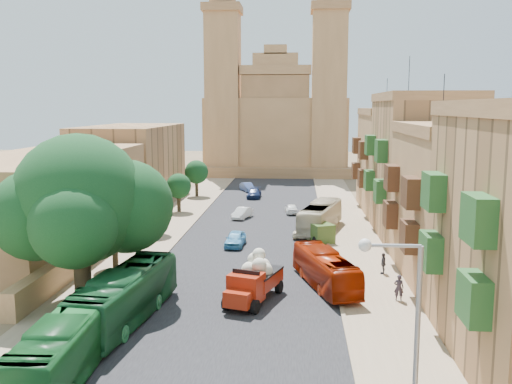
# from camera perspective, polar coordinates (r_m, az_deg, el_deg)

# --- Properties ---
(ground) EXTENTS (260.00, 260.00, 0.00)m
(ground) POSITION_cam_1_polar(r_m,az_deg,el_deg) (33.07, -3.44, -13.65)
(ground) COLOR brown
(road_surface) EXTENTS (14.00, 140.00, 0.01)m
(road_surface) POSITION_cam_1_polar(r_m,az_deg,el_deg) (61.76, 0.28, -3.12)
(road_surface) COLOR black
(road_surface) RESTS_ON ground
(sidewalk_east) EXTENTS (5.00, 140.00, 0.01)m
(sidewalk_east) POSITION_cam_1_polar(r_m,az_deg,el_deg) (61.85, 9.10, -3.21)
(sidewalk_east) COLOR #927A60
(sidewalk_east) RESTS_ON ground
(sidewalk_west) EXTENTS (5.00, 140.00, 0.01)m
(sidewalk_west) POSITION_cam_1_polar(r_m,az_deg,el_deg) (63.12, -8.37, -2.96)
(sidewalk_west) COLOR #927A60
(sidewalk_west) RESTS_ON ground
(kerb_east) EXTENTS (0.25, 140.00, 0.12)m
(kerb_east) POSITION_cam_1_polar(r_m,az_deg,el_deg) (61.67, 6.79, -3.14)
(kerb_east) COLOR #927A60
(kerb_east) RESTS_ON ground
(kerb_west) EXTENTS (0.25, 140.00, 0.12)m
(kerb_west) POSITION_cam_1_polar(r_m,az_deg,el_deg) (62.62, -6.14, -2.95)
(kerb_west) COLOR #927A60
(kerb_west) RESTS_ON ground
(townhouse_b) EXTENTS (9.00, 14.00, 14.90)m
(townhouse_b) POSITION_cam_1_polar(r_m,az_deg,el_deg) (43.52, 19.87, -1.00)
(townhouse_b) COLOR #9C7046
(townhouse_b) RESTS_ON ground
(townhouse_c) EXTENTS (9.00, 14.00, 17.40)m
(townhouse_c) POSITION_cam_1_polar(r_m,az_deg,el_deg) (56.85, 16.19, 2.57)
(townhouse_c) COLOR #A7774B
(townhouse_c) RESTS_ON ground
(townhouse_d) EXTENTS (9.00, 14.00, 15.90)m
(townhouse_d) POSITION_cam_1_polar(r_m,az_deg,el_deg) (70.62, 13.84, 3.15)
(townhouse_d) COLOR #9C7046
(townhouse_d) RESTS_ON ground
(west_wall) EXTENTS (1.00, 40.00, 1.80)m
(west_wall) POSITION_cam_1_polar(r_m,az_deg,el_deg) (54.29, -13.79, -4.03)
(west_wall) COLOR #9C7046
(west_wall) RESTS_ON ground
(west_building_low) EXTENTS (10.00, 28.00, 8.40)m
(west_building_low) POSITION_cam_1_polar(r_m,az_deg,el_deg) (53.83, -20.15, -0.84)
(west_building_low) COLOR olive
(west_building_low) RESTS_ON ground
(west_building_mid) EXTENTS (10.00, 22.00, 10.00)m
(west_building_mid) POSITION_cam_1_polar(r_m,az_deg,el_deg) (77.94, -12.32, 2.83)
(west_building_mid) COLOR #A7774B
(west_building_mid) RESTS_ON ground
(church) EXTENTS (28.00, 22.50, 36.30)m
(church) POSITION_cam_1_polar(r_m,az_deg,el_deg) (109.08, 2.07, 6.97)
(church) COLOR #9C7046
(church) RESTS_ON ground
(ficus_tree) EXTENTS (10.87, 10.00, 10.87)m
(ficus_tree) POSITION_cam_1_polar(r_m,az_deg,el_deg) (37.44, -17.11, -1.15)
(ficus_tree) COLOR #34291A
(ficus_tree) RESTS_ON ground
(street_tree_a) EXTENTS (3.32, 3.32, 5.11)m
(street_tree_a) POSITION_cam_1_polar(r_m,az_deg,el_deg) (45.57, -14.01, -3.19)
(street_tree_a) COLOR #34291A
(street_tree_a) RESTS_ON ground
(street_tree_b) EXTENTS (3.13, 3.13, 4.81)m
(street_tree_b) POSITION_cam_1_polar(r_m,az_deg,el_deg) (56.92, -10.24, -0.96)
(street_tree_b) COLOR #34291A
(street_tree_b) RESTS_ON ground
(street_tree_c) EXTENTS (3.01, 3.01, 4.62)m
(street_tree_c) POSITION_cam_1_polar(r_m,az_deg,el_deg) (68.49, -7.75, 0.58)
(street_tree_c) COLOR #34291A
(street_tree_c) RESTS_ON ground
(street_tree_d) EXTENTS (3.31, 3.31, 5.09)m
(street_tree_d) POSITION_cam_1_polar(r_m,az_deg,el_deg) (80.13, -5.98, 1.99)
(street_tree_d) COLOR #34291A
(street_tree_d) RESTS_ON ground
(streetlamp) EXTENTS (2.11, 0.44, 8.22)m
(streetlamp) POSITION_cam_1_polar(r_m,az_deg,el_deg) (20.05, 14.47, -13.03)
(streetlamp) COLOR gray
(streetlamp) RESTS_ON ground
(red_truck) EXTENTS (3.75, 6.01, 3.32)m
(red_truck) POSITION_cam_1_polar(r_m,az_deg,el_deg) (37.16, -0.22, -8.71)
(red_truck) COLOR #9C200C
(red_truck) RESTS_ON ground
(olive_pickup) EXTENTS (3.39, 4.62, 1.75)m
(olive_pickup) POSITION_cam_1_polar(r_m,az_deg,el_deg) (54.25, 6.08, -3.89)
(olive_pickup) COLOR #3B5720
(olive_pickup) RESTS_ON ground
(bus_green_south) EXTENTS (2.79, 10.44, 2.89)m
(bus_green_south) POSITION_cam_1_polar(r_m,az_deg,el_deg) (28.98, -18.34, -14.29)
(bus_green_south) COLOR #196229
(bus_green_south) RESTS_ON ground
(bus_green_north) EXTENTS (3.83, 11.36, 3.10)m
(bus_green_north) POSITION_cam_1_polar(r_m,az_deg,el_deg) (34.67, -12.96, -10.06)
(bus_green_north) COLOR #19582B
(bus_green_north) RESTS_ON ground
(bus_red_east) EXTENTS (4.62, 9.28, 2.52)m
(bus_red_east) POSITION_cam_1_polar(r_m,az_deg,el_deg) (40.30, 6.95, -7.69)
(bus_red_east) COLOR #931C02
(bus_red_east) RESTS_ON ground
(bus_cream_east) EXTENTS (5.00, 10.67, 2.89)m
(bus_cream_east) POSITION_cam_1_polar(r_m,az_deg,el_deg) (58.12, 6.46, -2.46)
(bus_cream_east) COLOR beige
(bus_cream_east) RESTS_ON ground
(car_blue_a) EXTENTS (1.82, 4.07, 1.36)m
(car_blue_a) POSITION_cam_1_polar(r_m,az_deg,el_deg) (51.57, -2.08, -4.70)
(car_blue_a) COLOR #459BCE
(car_blue_a) RESTS_ON ground
(car_white_a) EXTENTS (2.29, 3.90, 1.21)m
(car_white_a) POSITION_cam_1_polar(r_m,az_deg,el_deg) (64.20, -1.39, -2.12)
(car_white_a) COLOR white
(car_white_a) RESTS_ON ground
(car_cream) EXTENTS (2.71, 4.24, 1.09)m
(car_cream) POSITION_cam_1_polar(r_m,az_deg,el_deg) (55.35, 5.00, -3.95)
(car_cream) COLOR #FAEBCB
(car_cream) RESTS_ON ground
(car_dkblue) EXTENTS (1.85, 4.49, 1.30)m
(car_dkblue) POSITION_cam_1_polar(r_m,az_deg,el_deg) (78.59, -0.19, -0.12)
(car_dkblue) COLOR #0E1B40
(car_dkblue) RESTS_ON ground
(car_white_b) EXTENTS (1.72, 3.54, 1.16)m
(car_white_b) POSITION_cam_1_polar(r_m,az_deg,el_deg) (67.26, 3.55, -1.67)
(car_white_b) COLOR white
(car_white_b) RESTS_ON ground
(car_blue_b) EXTENTS (2.77, 4.05, 1.27)m
(car_blue_b) POSITION_cam_1_polar(r_m,az_deg,el_deg) (84.69, -0.86, 0.49)
(car_blue_b) COLOR #4760A4
(car_blue_b) RESTS_ON ground
(pedestrian_a) EXTENTS (0.70, 0.54, 1.72)m
(pedestrian_a) POSITION_cam_1_polar(r_m,az_deg,el_deg) (38.57, 14.09, -9.26)
(pedestrian_a) COLOR #2C252F
(pedestrian_a) RESTS_ON ground
(pedestrian_c) EXTENTS (0.62, 1.02, 1.62)m
(pedestrian_c) POSITION_cam_1_polar(r_m,az_deg,el_deg) (44.19, 12.61, -6.99)
(pedestrian_c) COLOR #3A393F
(pedestrian_c) RESTS_ON ground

